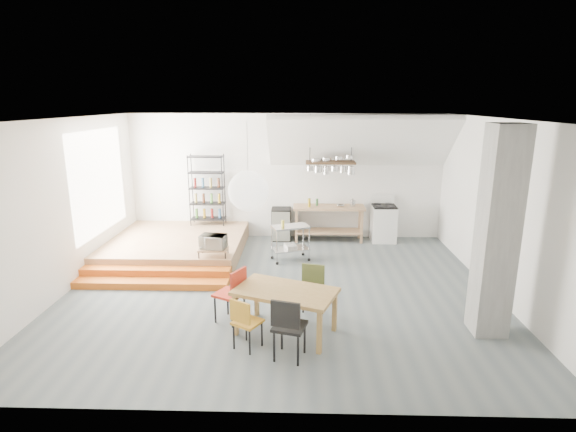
{
  "coord_description": "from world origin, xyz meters",
  "views": [
    {
      "loc": [
        0.39,
        -7.96,
        3.5
      ],
      "look_at": [
        0.13,
        0.8,
        1.25
      ],
      "focal_mm": 28.0,
      "sensor_mm": 36.0,
      "label": 1
    }
  ],
  "objects_px": {
    "rolling_cart": "(290,238)",
    "mini_fridge": "(281,224)",
    "stove": "(383,223)",
    "dining_table": "(285,295)"
  },
  "relations": [
    {
      "from": "stove",
      "to": "dining_table",
      "type": "bearing_deg",
      "value": -115.94
    },
    {
      "from": "stove",
      "to": "mini_fridge",
      "type": "height_order",
      "value": "stove"
    },
    {
      "from": "stove",
      "to": "rolling_cart",
      "type": "height_order",
      "value": "stove"
    },
    {
      "from": "rolling_cart",
      "to": "mini_fridge",
      "type": "bearing_deg",
      "value": 80.32
    },
    {
      "from": "stove",
      "to": "dining_table",
      "type": "relative_size",
      "value": 0.69
    },
    {
      "from": "rolling_cart",
      "to": "mini_fridge",
      "type": "xyz_separation_m",
      "value": [
        -0.28,
        1.56,
        -0.11
      ]
    },
    {
      "from": "rolling_cart",
      "to": "mini_fridge",
      "type": "height_order",
      "value": "mini_fridge"
    },
    {
      "from": "mini_fridge",
      "to": "dining_table",
      "type": "bearing_deg",
      "value": -86.72
    },
    {
      "from": "stove",
      "to": "dining_table",
      "type": "xyz_separation_m",
      "value": [
        -2.34,
        -4.8,
        0.16
      ]
    },
    {
      "from": "rolling_cart",
      "to": "dining_table",
      "type": "bearing_deg",
      "value": -109.72
    }
  ]
}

